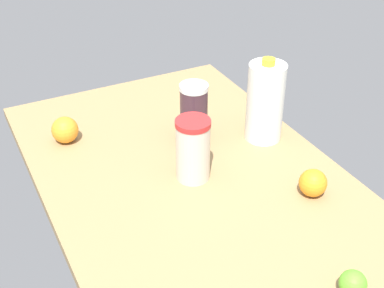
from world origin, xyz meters
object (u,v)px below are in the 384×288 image
(tumbler_cup, at_px, (194,149))
(lime_far_back, at_px, (353,283))
(milk_jug, at_px, (265,102))
(orange_beside_bowl, at_px, (65,130))
(shaker_bottle, at_px, (194,113))
(orange_near_front, at_px, (313,183))

(tumbler_cup, height_order, lime_far_back, tumbler_cup)
(milk_jug, height_order, lime_far_back, milk_jug)
(milk_jug, xyz_separation_m, tumbler_cup, (0.08, -0.27, -0.03))
(tumbler_cup, distance_m, orange_beside_bowl, 0.41)
(tumbler_cup, bearing_deg, milk_jug, 107.08)
(milk_jug, bearing_deg, shaker_bottle, -113.48)
(shaker_bottle, relative_size, lime_far_back, 3.15)
(shaker_bottle, xyz_separation_m, orange_near_front, (0.37, 0.15, -0.05))
(tumbler_cup, height_order, orange_near_front, tumbler_cup)
(lime_far_back, height_order, orange_beside_bowl, orange_beside_bowl)
(milk_jug, bearing_deg, orange_near_front, -7.80)
(orange_near_front, xyz_separation_m, orange_beside_bowl, (-0.52, -0.48, 0.00))
(milk_jug, bearing_deg, tumbler_cup, -72.92)
(shaker_bottle, height_order, lime_far_back, shaker_bottle)
(lime_far_back, xyz_separation_m, orange_near_front, (-0.30, 0.13, 0.01))
(orange_near_front, bearing_deg, orange_beside_bowl, -137.25)
(orange_beside_bowl, bearing_deg, milk_jug, 65.46)
(orange_beside_bowl, bearing_deg, lime_far_back, 23.45)
(orange_beside_bowl, bearing_deg, tumbler_cup, 38.09)
(shaker_bottle, relative_size, orange_beside_bowl, 2.29)
(milk_jug, xyz_separation_m, orange_near_front, (0.28, -0.04, -0.08))
(shaker_bottle, relative_size, tumbler_cup, 1.03)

